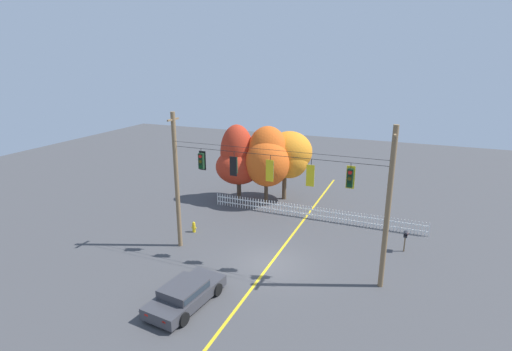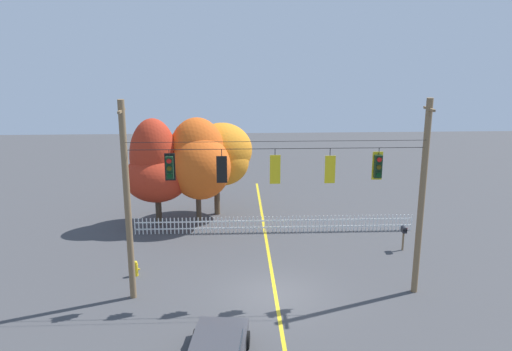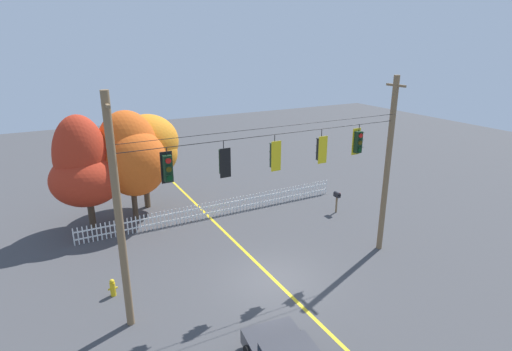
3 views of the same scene
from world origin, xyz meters
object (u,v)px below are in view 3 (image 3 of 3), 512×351
Objects in this scene: traffic_signal_eastbound_side at (168,168)px; traffic_signal_southbound_primary at (224,162)px; autumn_maple_mid at (131,156)px; autumn_maple_near_fence at (84,170)px; fire_hydrant at (113,288)px; traffic_signal_northbound_primary at (275,155)px; traffic_signal_northbound_secondary at (321,149)px; autumn_oak_far_east at (149,147)px; traffic_signal_westbound_side at (358,142)px; roadside_mailbox at (337,196)px.

traffic_signal_southbound_primary is at bearing -0.49° from traffic_signal_eastbound_side.
traffic_signal_eastbound_side is 9.68m from autumn_maple_mid.
fire_hydrant is at bearing -90.54° from autumn_maple_near_fence.
traffic_signal_northbound_primary is at bearing -0.02° from traffic_signal_southbound_primary.
traffic_signal_northbound_secondary reaches higher than autumn_maple_mid.
traffic_signal_southbound_primary reaches higher than autumn_oak_far_east.
traffic_signal_eastbound_side reaches higher than autumn_maple_mid.
autumn_oak_far_east is at bearing 46.58° from autumn_maple_mid.
traffic_signal_northbound_secondary is 11.38m from autumn_maple_mid.
traffic_signal_eastbound_side is at bearing -180.00° from traffic_signal_westbound_side.
traffic_signal_eastbound_side is 2.12m from traffic_signal_southbound_primary.
traffic_signal_eastbound_side is 0.23× the size of autumn_oak_far_east.
autumn_oak_far_east is at bearing 121.53° from traffic_signal_westbound_side.
autumn_oak_far_east is 10.26m from fire_hydrant.
traffic_signal_northbound_primary is 9.72m from roadside_mailbox.
traffic_signal_eastbound_side is at bearing -93.33° from autumn_maple_mid.
traffic_signal_eastbound_side reaches higher than roadside_mailbox.
traffic_signal_westbound_side is at bearing -58.47° from autumn_oak_far_east.
traffic_signal_eastbound_side and traffic_signal_northbound_primary have the same top height.
autumn_maple_mid is (-6.01, 9.49, -1.82)m from traffic_signal_northbound_secondary.
roadside_mailbox is at bearing 21.87° from traffic_signal_eastbound_side.
traffic_signal_southbound_primary is 0.21× the size of autumn_maple_near_fence.
autumn_maple_near_fence is (-8.56, 9.27, -2.23)m from traffic_signal_northbound_secondary.
autumn_oak_far_east is (1.91, 10.90, -1.88)m from traffic_signal_eastbound_side.
traffic_signal_northbound_secondary is at bearing -13.87° from fire_hydrant.
autumn_maple_near_fence reaches higher than autumn_maple_mid.
traffic_signal_eastbound_side is 0.91× the size of traffic_signal_northbound_secondary.
fire_hydrant is 0.57× the size of roadside_mailbox.
traffic_signal_northbound_primary is 8.56m from fire_hydrant.
traffic_signal_southbound_primary is at bearing -66.06° from autumn_maple_near_fence.
autumn_maple_mid is (-8.04, 9.47, -1.90)m from traffic_signal_westbound_side.
traffic_signal_northbound_secondary is at bearing -66.89° from autumn_oak_far_east.
traffic_signal_southbound_primary is 0.99× the size of traffic_signal_westbound_side.
traffic_signal_westbound_side is at bearing 0.54° from traffic_signal_northbound_secondary.
traffic_signal_southbound_primary is (2.12, -0.02, -0.07)m from traffic_signal_eastbound_side.
roadside_mailbox is (9.59, -6.28, -2.82)m from autumn_oak_far_east.
traffic_signal_westbound_side is 14.25m from autumn_maple_near_fence.
autumn_maple_near_fence reaches higher than autumn_oak_far_east.
traffic_signal_northbound_secondary is 1.04× the size of traffic_signal_westbound_side.
traffic_signal_northbound_primary is 1.00× the size of traffic_signal_northbound_secondary.
roadside_mailbox is at bearing -33.21° from autumn_oak_far_east.
autumn_maple_near_fence is at bearing -175.16° from autumn_maple_mid.
roadside_mailbox is at bearing 57.80° from traffic_signal_westbound_side.
traffic_signal_northbound_secondary is at bearing -47.29° from autumn_maple_near_fence.
autumn_maple_mid is 4.82× the size of roadside_mailbox.
autumn_maple_near_fence is 1.01× the size of autumn_maple_mid.
traffic_signal_northbound_primary is 1.09× the size of roadside_mailbox.
traffic_signal_eastbound_side is 0.21× the size of autumn_maple_mid.
autumn_oak_far_east is at bearing 91.14° from traffic_signal_southbound_primary.
traffic_signal_northbound_secondary is 10.34m from fire_hydrant.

